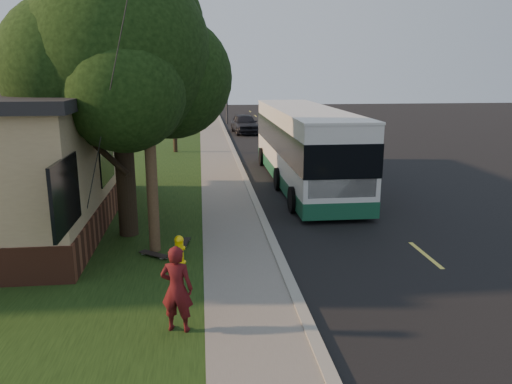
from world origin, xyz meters
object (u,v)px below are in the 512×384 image
Objects in this scene: fire_hydrant at (179,250)px; skateboarder at (177,289)px; bare_tree_near at (174,117)px; skateboard_spare at (154,254)px; traffic_signal at (227,89)px; transit_bus at (304,144)px; bare_tree_far at (187,105)px; skateboard_main at (185,242)px; distant_car at (245,124)px; utility_pole at (146,80)px; leafy_tree at (120,60)px.

skateboarder is (0.10, -3.42, 0.48)m from fire_hydrant.
bare_tree_near is 17.59m from skateboard_spare.
traffic_signal is 0.45× the size of transit_bus.
skateboard_spare is at bearing -90.55° from bare_tree_far.
skateboarder reaches higher than fire_hydrant.
skateboard_main is 1.19m from skateboard_spare.
transit_bus is at bearing -91.40° from distant_car.
skateboard_spare is (-0.28, -29.48, -1.87)m from bare_tree_far.
utility_pole reaches higher than leafy_tree.
bare_tree_near is 10.85m from transit_bus.
skateboard_spare is 0.19× the size of distant_car.
skateboarder is at bearing -89.14° from bare_tree_far.
bare_tree_far is at bearing -131.19° from traffic_signal.
fire_hydrant is 0.91m from skateboard_spare.
skateboard_spare is (-0.78, -0.90, 0.01)m from skateboard_main.
bare_tree_near reaches higher than bare_tree_far.
skateboarder is at bearing -79.65° from utility_pole.
utility_pole is at bearing -96.58° from traffic_signal.
leafy_tree reaches higher than skateboard_spare.
bare_tree_near is (-0.19, 17.01, -2.48)m from utility_pole.
traffic_signal is 25.17m from transit_bus.
traffic_signal is at bearing 84.79° from fire_hydrant.
skateboarder is (0.81, -4.41, -3.72)m from utility_pole.
leafy_tree is 31.76m from traffic_signal.
fire_hydrant reaches higher than skateboard_spare.
distant_car is (4.00, 25.74, 0.64)m from skateboard_main.
transit_bus is 15.34× the size of skateboard_main.
fire_hydrant is 4.37m from utility_pole.
leafy_tree is 25.55m from distant_car.
skateboard_spare is at bearing -89.29° from bare_tree_near.
distant_car is (1.00, -6.84, -2.40)m from traffic_signal.
leafy_tree is (-1.57, 2.65, 4.73)m from fire_hydrant.
skateboard_main is at bearing 27.95° from utility_pole.
bare_tree_far is 0.33× the size of transit_bus.
bare_tree_far is (1.17, 27.35, -3.16)m from leafy_tree.
distant_car reaches higher than skateboard_spare.
bare_tree_far is 2.38× the size of skateboarder.
fire_hydrant is at bearing -59.33° from leafy_tree.
skateboard_spare is at bearing -124.30° from transit_bus.
skateboard_spare reaches higher than skateboard_main.
utility_pole is at bearing -104.82° from distant_car.
bare_tree_near is (0.67, 15.35, -3.02)m from leafy_tree.
utility_pole reaches higher than bare_tree_far.
skateboard_spare is (-3.78, -33.48, -3.03)m from traffic_signal.
traffic_signal is 37.60m from skateboarder.
bare_tree_near is at bearing 92.86° from fire_hydrant.
utility_pole is 11.41× the size of skateboard_main.
leafy_tree is 1.81× the size of bare_tree_near.
transit_bus reaches higher than distant_car.
utility_pole is 2.25× the size of bare_tree_far.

